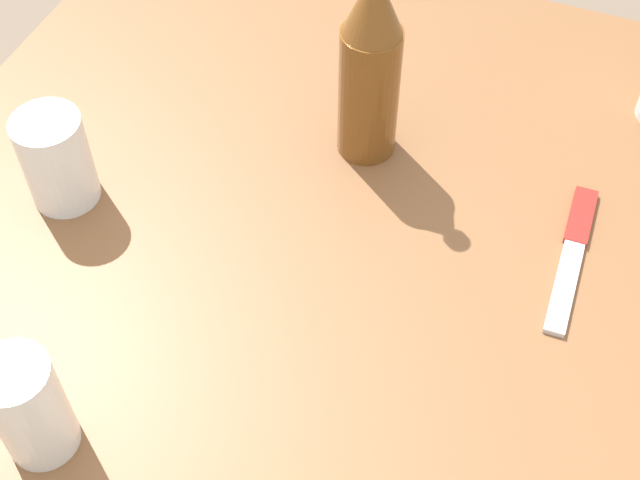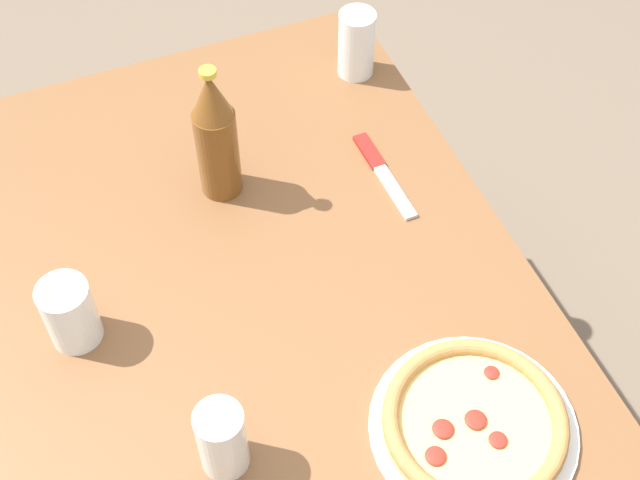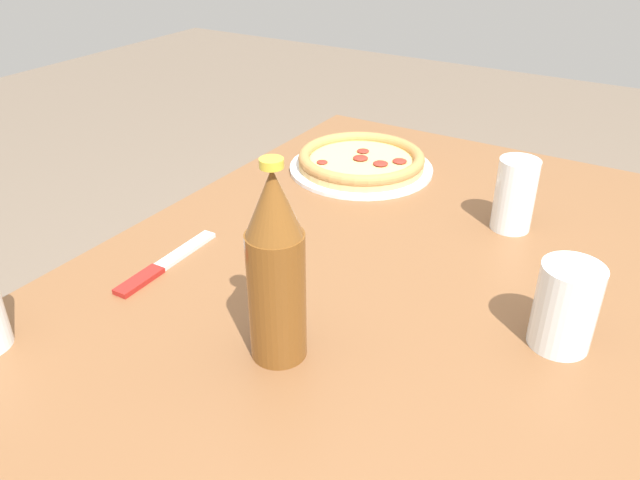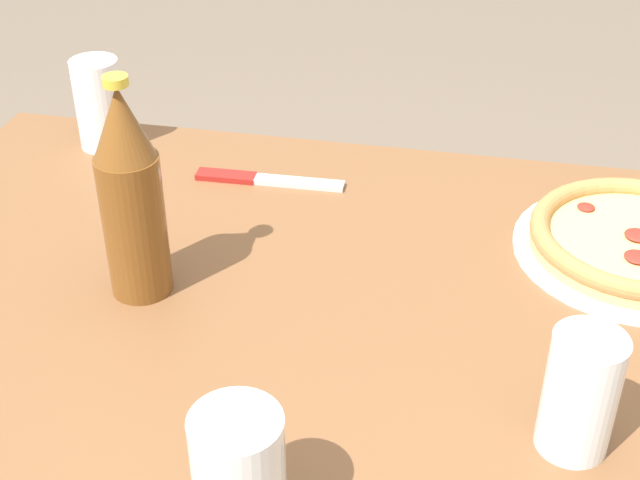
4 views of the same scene
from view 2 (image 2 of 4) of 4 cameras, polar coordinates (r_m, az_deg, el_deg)
The scene contains 7 objects.
table at distance 1.68m, azimuth -4.16°, elevation -10.74°, with size 1.20×0.89×0.71m.
pizza_veggie at distance 1.26m, azimuth 9.85°, elevation -11.47°, with size 0.29×0.29×0.04m.
glass_water at distance 1.68m, azimuth 2.34°, elevation 12.25°, with size 0.07×0.07×0.13m.
glass_orange_juice at distance 1.20m, azimuth -6.27°, elevation -12.70°, with size 0.07×0.07×0.12m.
glass_lemonade at distance 1.34m, azimuth -15.68°, elevation -4.64°, with size 0.08×0.08×0.11m.
beer_bottle at distance 1.43m, azimuth -6.68°, elevation 6.65°, with size 0.07×0.07×0.26m.
knife at distance 1.54m, azimuth 3.98°, elevation 4.41°, with size 0.21×0.03×0.01m.
Camera 2 is at (-0.75, 0.17, 1.84)m, focal length 50.00 mm.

